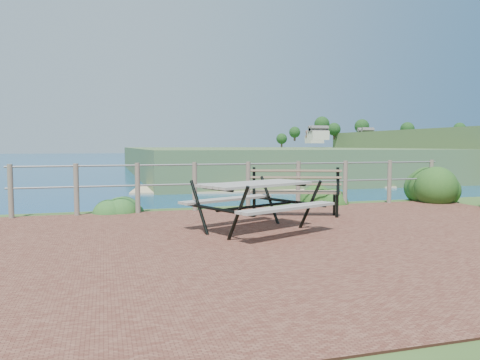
# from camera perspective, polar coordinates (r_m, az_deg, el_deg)

# --- Properties ---
(ground) EXTENTS (10.00, 7.00, 0.12)m
(ground) POSITION_cam_1_polar(r_m,az_deg,el_deg) (6.90, 9.35, -7.23)
(ground) COLOR brown
(ground) RESTS_ON ground
(ocean) EXTENTS (1200.00, 1200.00, 0.00)m
(ocean) POSITION_cam_1_polar(r_m,az_deg,el_deg) (206.11, -15.50, 3.73)
(ocean) COLOR navy
(ocean) RESTS_ON ground
(safety_railing) EXTENTS (9.40, 0.10, 1.00)m
(safety_railing) POSITION_cam_1_polar(r_m,az_deg,el_deg) (9.92, 1.00, -0.33)
(safety_railing) COLOR #6B5B4C
(safety_railing) RESTS_ON ground
(distant_bay) EXTENTS (290.00, 232.36, 24.00)m
(distant_bay) POSITION_cam_1_polar(r_m,az_deg,el_deg) (273.02, 23.90, 3.29)
(distant_bay) COLOR #416331
(distant_bay) RESTS_ON ground
(picnic_table) EXTENTS (1.95, 1.45, 0.76)m
(picnic_table) POSITION_cam_1_polar(r_m,az_deg,el_deg) (7.33, 1.92, -2.63)
(picnic_table) COLOR gray
(picnic_table) RESTS_ON ground
(park_bench) EXTENTS (1.71, 0.95, 0.94)m
(park_bench) POSITION_cam_1_polar(r_m,az_deg,el_deg) (8.94, 6.71, -0.55)
(park_bench) COLOR brown
(park_bench) RESTS_ON ground
(shrub_right_edge) EXTENTS (1.16, 1.16, 1.65)m
(shrub_right_edge) POSITION_cam_1_polar(r_m,az_deg,el_deg) (12.21, 21.60, -2.47)
(shrub_right_edge) COLOR #144317
(shrub_right_edge) RESTS_ON ground
(shrub_lip_west) EXTENTS (0.88, 0.88, 0.67)m
(shrub_lip_west) POSITION_cam_1_polar(r_m,az_deg,el_deg) (9.91, -14.28, -3.80)
(shrub_lip_west) COLOR #215822
(shrub_lip_west) RESTS_ON ground
(shrub_lip_east) EXTENTS (0.85, 0.85, 0.62)m
(shrub_lip_east) POSITION_cam_1_polar(r_m,az_deg,el_deg) (11.03, 9.96, -2.93)
(shrub_lip_east) COLOR #144317
(shrub_lip_east) RESTS_ON ground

